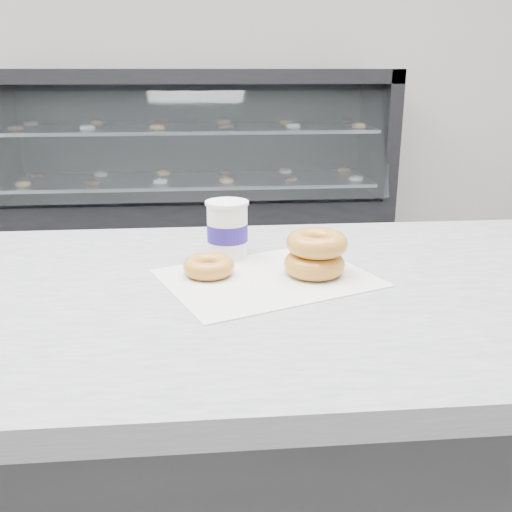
{
  "coord_description": "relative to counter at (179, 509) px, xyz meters",
  "views": [
    {
      "loc": [
        0.06,
        -1.48,
        1.24
      ],
      "look_at": [
        0.15,
        -0.52,
        0.93
      ],
      "focal_mm": 40.0,
      "sensor_mm": 36.0,
      "label": 1
    }
  ],
  "objects": [
    {
      "name": "counter",
      "position": [
        0.0,
        0.0,
        0.0
      ],
      "size": [
        3.06,
        0.76,
        0.9
      ],
      "color": "#333335",
      "rests_on": "ground"
    },
    {
      "name": "coffee_cup",
      "position": [
        0.11,
        0.15,
        0.5
      ],
      "size": [
        0.08,
        0.08,
        0.11
      ],
      "rotation": [
        0.0,
        0.0,
        -0.06
      ],
      "color": "white",
      "rests_on": "counter"
    },
    {
      "name": "donut_single",
      "position": [
        0.07,
        0.05,
        0.47
      ],
      "size": [
        0.12,
        0.12,
        0.03
      ],
      "primitive_type": "torus",
      "rotation": [
        0.0,
        0.0,
        0.39
      ],
      "color": "#DD8E3C",
      "rests_on": "wax_paper"
    },
    {
      "name": "donut_stack",
      "position": [
        0.25,
        0.04,
        0.49
      ],
      "size": [
        0.15,
        0.15,
        0.07
      ],
      "color": "#DD8E3C",
      "rests_on": "wax_paper"
    },
    {
      "name": "display_case",
      "position": [
        0.0,
        2.72,
        0.04
      ],
      "size": [
        2.4,
        0.74,
        1.25
      ],
      "color": "black",
      "rests_on": "ground"
    },
    {
      "name": "wax_paper",
      "position": [
        0.17,
        0.03,
        0.45
      ],
      "size": [
        0.41,
        0.37,
        0.0
      ],
      "primitive_type": "cube",
      "rotation": [
        0.0,
        0.0,
        0.38
      ],
      "color": "silver",
      "rests_on": "counter"
    },
    {
      "name": "ground",
      "position": [
        0.0,
        0.6,
        -0.45
      ],
      "size": [
        5.0,
        5.0,
        0.0
      ],
      "primitive_type": "plane",
      "color": "gray",
      "rests_on": "ground"
    }
  ]
}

